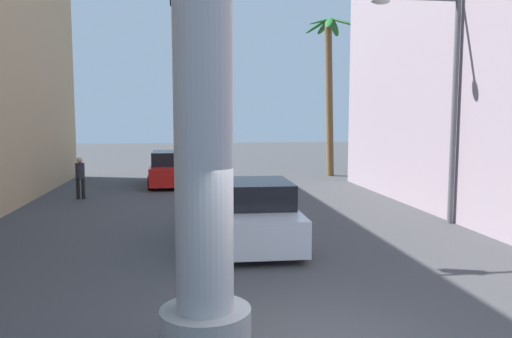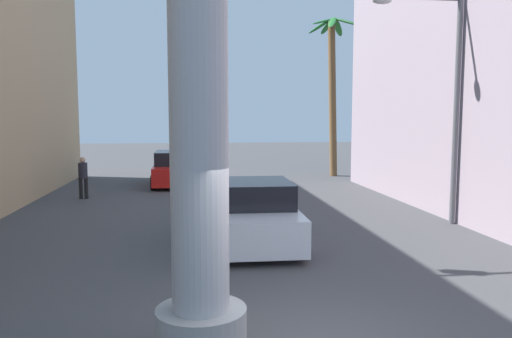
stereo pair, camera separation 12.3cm
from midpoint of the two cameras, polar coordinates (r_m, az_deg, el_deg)
ground_plane at (r=16.55m, az=-2.02°, el=-4.94°), size 90.35×90.35×0.00m
street_lamp at (r=15.41m, az=20.77°, el=8.99°), size 2.67×0.28×6.58m
traffic_light_mast at (r=11.60m, az=-23.35°, el=12.21°), size 5.24×0.32×6.41m
car_lead at (r=12.67m, az=-0.13°, el=-5.06°), size 2.15×5.04×1.56m
car_far at (r=23.34m, az=-9.25°, el=-0.01°), size 1.94×4.38×1.56m
palm_tree_far_right at (r=26.84m, az=8.90°, el=10.13°), size 2.89×2.84×8.29m
pedestrian_far_left at (r=20.19m, az=-19.00°, el=-0.60°), size 0.34×0.34×1.61m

